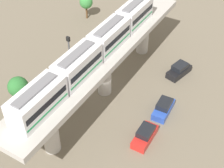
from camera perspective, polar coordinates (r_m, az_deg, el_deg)
The scene contains 9 objects.
ground_plane at distance 46.80m, azimuth -1.28°, elevation -1.36°, with size 120.00×120.00×0.00m, color #706654.
viaduct at distance 43.31m, azimuth -1.38°, elevation 4.03°, with size 5.20×35.80×6.96m.
train at distance 40.09m, azimuth -3.09°, elevation 5.87°, with size 2.64×27.45×3.24m.
parked_car_blue at distance 43.92m, azimuth 8.89°, elevation -4.09°, with size 2.03×4.29×1.76m.
parked_car_red at distance 40.43m, azimuth 5.71°, elevation -8.79°, with size 1.87×4.23×1.76m.
parked_car_black at distance 50.36m, azimuth 11.51°, elevation 2.34°, with size 2.77×4.51×1.76m.
tree_near_viaduct at distance 45.04m, azimuth -15.88°, elevation -0.48°, with size 2.77×2.77×4.22m.
tree_mid_lot at distance 62.46m, azimuth -4.49°, elevation 13.87°, with size 2.41×2.41×4.49m.
signal_post at distance 43.26m, azimuth -7.13°, elevation 3.32°, with size 0.44×0.28×9.56m.
Camera 1 is at (18.63, -29.28, 31.39)m, focal length 53.00 mm.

